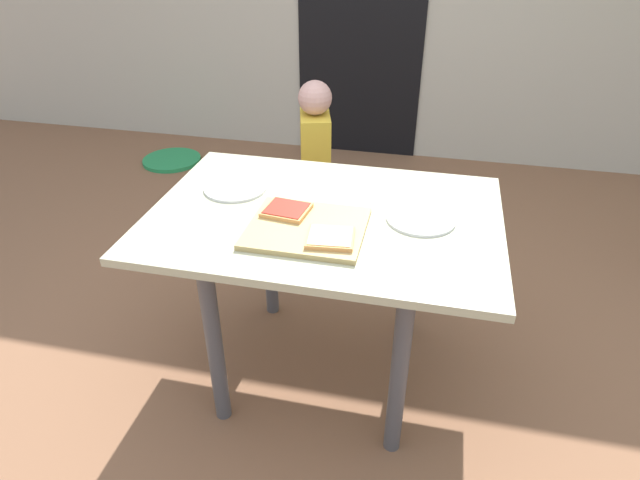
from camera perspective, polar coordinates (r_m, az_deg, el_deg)
The scene contains 10 objects.
ground_plane at distance 2.32m, azimuth 0.39°, elevation -13.38°, with size 16.00×16.00×0.00m, color brown.
house_door at distance 4.05m, azimuth 4.40°, elevation 22.63°, with size 0.90×0.02×2.00m, color black.
dining_table at distance 1.92m, azimuth 0.46°, elevation 0.12°, with size 1.21×0.85×0.74m.
cutting_board at distance 1.76m, azimuth -1.40°, elevation 1.27°, with size 0.38×0.34×0.02m, color tan.
pizza_slice_far_left at distance 1.84m, azimuth -3.57°, elevation 3.21°, with size 0.16×0.15×0.02m.
pizza_slice_near_right at distance 1.68m, azimuth 1.11°, elevation 0.26°, with size 0.16×0.15×0.02m.
plate_white_left at distance 2.06m, azimuth -8.95°, elevation 5.51°, with size 0.24×0.24×0.01m, color white.
plate_white_right at distance 1.86m, azimuth 10.66°, elevation 2.27°, with size 0.24×0.24×0.01m, color white.
child_left at distance 2.70m, azimuth -0.50°, elevation 7.89°, with size 0.20×0.27×0.97m.
garden_hose_coil at distance 4.26m, azimuth -15.44°, elevation 8.18°, with size 0.43×0.43×0.03m, color #25904F.
Camera 1 is at (0.34, -1.59, 1.65)m, focal length 30.16 mm.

